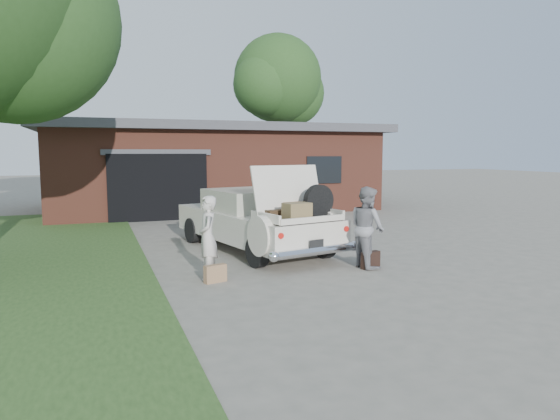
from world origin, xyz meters
name	(u,v)px	position (x,y,z in m)	size (l,w,h in m)	color
ground	(291,270)	(0.00, 0.00, 0.00)	(90.00, 90.00, 0.00)	gray
house	(209,166)	(0.98, 11.47, 1.67)	(12.80, 7.80, 3.30)	brown
tree_right	(279,84)	(6.39, 17.83, 6.02)	(5.57, 4.84, 8.72)	#38281E
sedan	(255,219)	(-0.05, 2.14, 0.72)	(2.84, 5.14, 1.99)	beige
woman_left	(208,238)	(-1.63, -0.06, 0.75)	(0.54, 0.36, 1.49)	beige
woman_right	(367,227)	(1.50, -0.26, 0.80)	(0.77, 0.60, 1.59)	gray
suitcase_left	(215,274)	(-1.56, -0.36, 0.15)	(0.40, 0.13, 0.31)	#9E7550
suitcase_right	(371,260)	(1.52, -0.39, 0.16)	(0.42, 0.14, 0.33)	black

